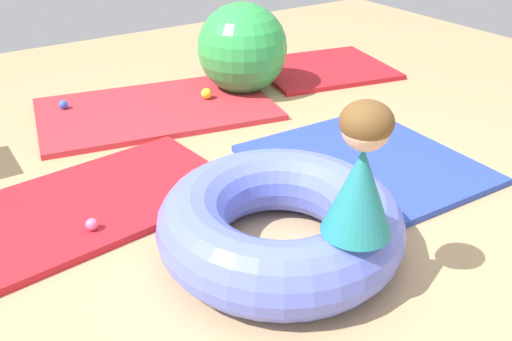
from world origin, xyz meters
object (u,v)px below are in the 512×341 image
object	(u,v)px
play_ball_yellow	(207,94)
play_ball_pink	(92,224)
inflatable_cushion	(280,223)
exercise_ball_large	(242,48)
child_in_teal	(361,172)
play_ball_blue	(63,105)
play_ball_teal	(320,169)

from	to	relation	value
play_ball_yellow	play_ball_pink	size ratio (longest dim) A/B	1.35
inflatable_cushion	exercise_ball_large	world-z (taller)	exercise_ball_large
inflatable_cushion	child_in_teal	xyz separation A→B (m)	(0.08, -0.40, 0.43)
inflatable_cushion	play_ball_pink	distance (m)	0.92
inflatable_cushion	play_ball_blue	bearing A→B (deg)	99.18
play_ball_blue	inflatable_cushion	bearing A→B (deg)	-80.82
child_in_teal	play_ball_yellow	bearing A→B (deg)	-125.22
play_ball_pink	exercise_ball_large	bearing A→B (deg)	37.71
child_in_teal	exercise_ball_large	distance (m)	2.47
play_ball_pink	play_ball_teal	bearing A→B (deg)	-7.73
inflatable_cushion	exercise_ball_large	bearing A→B (deg)	62.59
play_ball_blue	play_ball_teal	xyz separation A→B (m)	(0.94, -1.78, 0.00)
play_ball_pink	exercise_ball_large	world-z (taller)	exercise_ball_large
inflatable_cushion	play_ball_yellow	xyz separation A→B (m)	(0.61, 1.81, -0.08)
inflatable_cushion	play_ball_yellow	world-z (taller)	inflatable_cushion
inflatable_cushion	exercise_ball_large	size ratio (longest dim) A/B	1.62
play_ball_yellow	play_ball_pink	distance (m)	1.77
exercise_ball_large	inflatable_cushion	bearing A→B (deg)	-117.41
play_ball_yellow	play_ball_blue	distance (m)	1.04
child_in_teal	play_ball_pink	distance (m)	1.36
play_ball_yellow	play_ball_pink	bearing A→B (deg)	-136.97
inflatable_cushion	play_ball_blue	xyz separation A→B (m)	(-0.36, 2.20, -0.09)
play_ball_blue	play_ball_pink	xyz separation A→B (m)	(-0.33, -1.61, -0.00)
child_in_teal	play_ball_teal	xyz separation A→B (m)	(0.50, 0.82, -0.51)
inflatable_cushion	play_ball_teal	size ratio (longest dim) A/B	15.95
play_ball_teal	play_ball_yellow	bearing A→B (deg)	89.02
child_in_teal	play_ball_blue	bearing A→B (deg)	-102.27
child_in_teal	inflatable_cushion	bearing A→B (deg)	-100.45
inflatable_cushion	exercise_ball_large	distance (m)	2.13
play_ball_yellow	play_ball_pink	xyz separation A→B (m)	(-1.30, -1.21, -0.01)
play_ball_pink	child_in_teal	bearing A→B (deg)	-52.29
play_ball_teal	exercise_ball_large	bearing A→B (deg)	74.90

